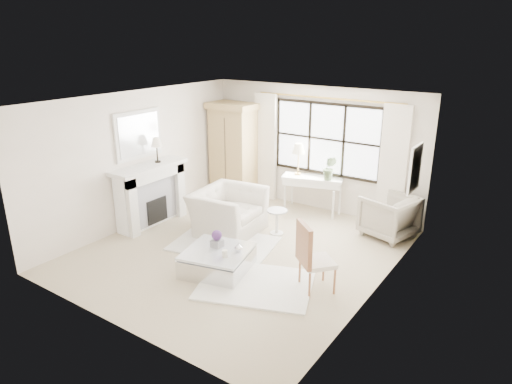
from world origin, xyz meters
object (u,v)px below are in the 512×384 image
(console_table, at_px, (312,194))
(club_armchair, at_px, (228,212))
(armoire, at_px, (233,150))
(coffee_table, at_px, (218,261))

(console_table, bearing_deg, club_armchair, -130.98)
(armoire, distance_m, club_armchair, 2.25)
(console_table, relative_size, coffee_table, 1.14)
(armoire, height_order, coffee_table, armoire)
(armoire, relative_size, club_armchair, 1.69)
(coffee_table, bearing_deg, armoire, 109.40)
(armoire, bearing_deg, console_table, 5.78)
(club_armchair, bearing_deg, coffee_table, -153.57)
(club_armchair, bearing_deg, console_table, -28.57)
(armoire, xyz_separation_m, coffee_table, (2.03, -3.13, -0.96))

